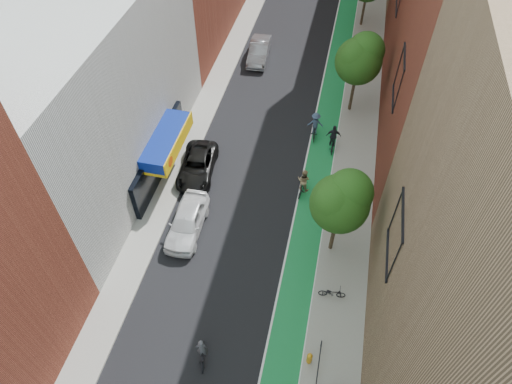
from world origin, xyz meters
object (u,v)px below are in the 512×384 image
Objects in this scene: cyclist_lane_mid at (333,140)px; fire_hydrant at (309,358)px; cyclist_lead at (202,354)px; parked_car_white at (187,221)px; parked_car_black at (197,166)px; cyclist_lane_far at (315,126)px; parked_car_silver at (259,51)px; cyclist_lane_near at (303,183)px.

fire_hydrant is at bearing 88.36° from cyclist_lane_mid.
cyclist_lead is 0.91× the size of cyclist_lane_mid.
cyclist_lane_mid is at bearing 47.90° from parked_car_white.
cyclist_lead reaches higher than parked_car_black.
cyclist_lane_far is (6.69, 10.67, 0.15)m from parked_car_white.
parked_car_white is 20.32m from parked_car_silver.
cyclist_lane_near is 11.79m from fire_hydrant.
cyclist_lane_mid is 1.88m from cyclist_lane_far.
cyclist_lead reaches higher than fire_hydrant.
parked_car_black is 9.49m from cyclist_lane_far.
parked_car_white reaches higher than fire_hydrant.
fire_hydrant is at bearing 90.43° from cyclist_lane_far.
cyclist_lane_mid is (8.19, 9.54, 0.04)m from parked_car_white.
cyclist_lane_mid reaches higher than cyclist_lane_near.
cyclist_lane_near is (6.69, 4.71, 0.10)m from parked_car_white.
parked_car_white reaches higher than parked_car_silver.
fire_hydrant is (9.68, -11.85, -0.10)m from parked_car_black.
parked_car_white is 2.23× the size of cyclist_lane_mid.
fire_hydrant is (2.10, -11.59, -0.34)m from cyclist_lane_near.
cyclist_lane_near reaches higher than parked_car_white.
parked_car_white is at bearing 48.72° from cyclist_lane_near.
cyclist_lane_mid is 1.00× the size of cyclist_lane_far.
cyclist_lane_far is at bearing -59.86° from parked_car_silver.
cyclist_lane_far reaches higher than parked_car_black.
cyclist_lane_far is (-1.50, 1.13, 0.11)m from cyclist_lane_mid.
cyclist_lane_mid is at bearing -57.20° from parked_car_silver.
parked_car_black is 2.30× the size of cyclist_lane_mid.
parked_car_black is 2.54× the size of cyclist_lead.
cyclist_lead is at bearing 73.52° from cyclist_lane_far.
cyclist_lane_near is at bearing 33.72° from parked_car_white.
cyclist_lane_mid is (7.93, -10.78, 0.07)m from parked_car_silver.
cyclist_lane_far is (-0.00, 5.96, 0.05)m from cyclist_lane_near.
cyclist_lead is (3.39, -7.87, -0.17)m from parked_car_white.
parked_car_white is at bearing -94.26° from parked_car_silver.
cyclist_lead is 2.37× the size of fire_hydrant.
cyclist_lane_far reaches higher than parked_car_silver.
cyclist_lead is at bearing -77.33° from parked_car_black.
fire_hydrant is (8.53, -27.20, -0.21)m from parked_car_silver.
parked_car_silver is 2.23× the size of cyclist_lane_mid.
parked_car_silver reaches higher than parked_car_black.
cyclist_lane_mid is 2.62× the size of fire_hydrant.
parked_car_silver is at bearing -98.14° from cyclist_lead.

